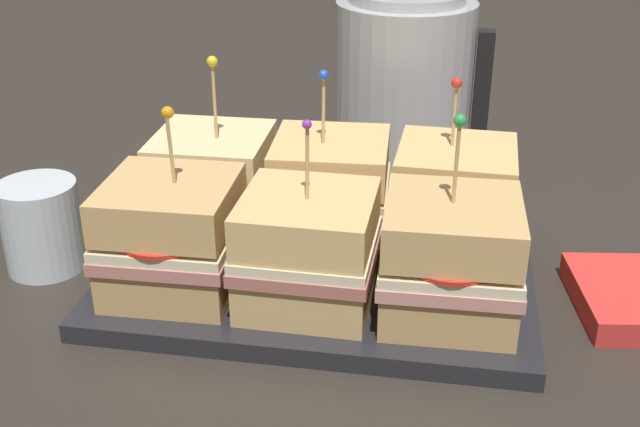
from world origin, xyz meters
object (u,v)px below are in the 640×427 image
(sandwich_front_center, at_px, (308,250))
(kettle_steel, at_px, (404,81))
(sandwich_back_left, at_px, (214,183))
(sandwich_back_center, at_px, (332,189))
(sandwich_back_right, at_px, (454,198))
(serving_platter, at_px, (320,273))
(sandwich_front_right, at_px, (450,259))
(sandwich_front_left, at_px, (172,237))
(drinking_glass, at_px, (42,226))

(sandwich_front_center, bearing_deg, kettle_steel, 82.14)
(sandwich_back_left, distance_m, sandwich_back_center, 0.12)
(sandwich_back_center, relative_size, sandwich_back_right, 1.03)
(serving_platter, xyz_separation_m, sandwich_back_right, (0.12, 0.06, 0.06))
(serving_platter, height_order, kettle_steel, kettle_steel)
(sandwich_front_center, bearing_deg, sandwich_back_center, 89.38)
(sandwich_front_right, xyz_separation_m, kettle_steel, (-0.07, 0.39, 0.04))
(sandwich_front_left, distance_m, sandwich_back_right, 0.28)
(sandwich_front_center, distance_m, kettle_steel, 0.39)
(sandwich_front_right, height_order, drinking_glass, sandwich_front_right)
(sandwich_front_right, bearing_deg, sandwich_back_center, 133.95)
(sandwich_front_center, bearing_deg, sandwich_front_right, 0.03)
(sandwich_front_center, xyz_separation_m, sandwich_back_left, (-0.12, 0.12, 0.00))
(sandwich_back_left, relative_size, drinking_glass, 2.07)
(sandwich_front_left, xyz_separation_m, sandwich_back_right, (0.25, 0.13, 0.00))
(serving_platter, relative_size, sandwich_front_right, 2.24)
(kettle_steel, bearing_deg, serving_platter, -99.36)
(serving_platter, relative_size, sandwich_front_center, 2.38)
(sandwich_front_left, relative_size, kettle_steel, 0.73)
(sandwich_back_right, bearing_deg, sandwich_front_right, -90.27)
(serving_platter, distance_m, sandwich_front_right, 0.15)
(drinking_glass, bearing_deg, sandwich_front_center, -9.38)
(sandwich_back_center, bearing_deg, sandwich_front_right, -46.05)
(sandwich_front_center, distance_m, sandwich_back_right, 0.18)
(sandwich_front_center, bearing_deg, drinking_glass, 170.62)
(sandwich_front_center, xyz_separation_m, kettle_steel, (0.05, 0.39, 0.04))
(sandwich_back_left, relative_size, sandwich_back_right, 1.09)
(sandwich_front_left, xyz_separation_m, sandwich_front_right, (0.25, -0.00, 0.00))
(sandwich_front_right, xyz_separation_m, drinking_glass, (-0.40, 0.05, -0.02))
(sandwich_front_center, bearing_deg, sandwich_front_left, 179.76)
(sandwich_front_right, xyz_separation_m, sandwich_back_right, (0.00, 0.13, 0.00))
(sandwich_back_center, bearing_deg, kettle_steel, 78.70)
(sandwich_back_center, bearing_deg, sandwich_back_left, -178.05)
(sandwich_front_center, relative_size, sandwich_front_right, 0.94)
(serving_platter, xyz_separation_m, kettle_steel, (0.05, 0.32, 0.10))
(sandwich_back_left, distance_m, drinking_glass, 0.17)
(sandwich_front_right, relative_size, kettle_steel, 0.75)
(sandwich_front_left, distance_m, sandwich_back_center, 0.18)
(sandwich_back_center, distance_m, kettle_steel, 0.27)
(sandwich_back_left, height_order, sandwich_back_center, sandwich_back_left)
(sandwich_front_center, height_order, sandwich_back_center, sandwich_back_center)
(sandwich_back_center, xyz_separation_m, kettle_steel, (0.05, 0.26, 0.04))
(serving_platter, height_order, drinking_glass, drinking_glass)
(drinking_glass, bearing_deg, kettle_steel, 46.00)
(sandwich_back_left, height_order, kettle_steel, kettle_steel)
(kettle_steel, bearing_deg, sandwich_front_right, -79.80)
(sandwich_back_left, distance_m, kettle_steel, 0.32)
(drinking_glass, bearing_deg, sandwich_front_left, -16.48)
(sandwich_front_left, height_order, kettle_steel, kettle_steel)
(sandwich_back_left, relative_size, sandwich_back_center, 1.06)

